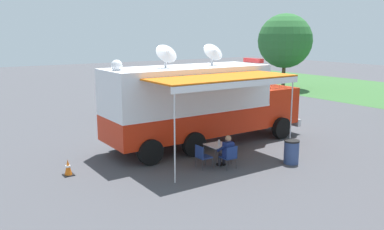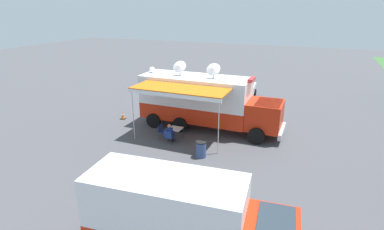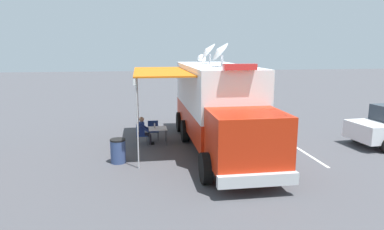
{
  "view_description": "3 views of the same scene",
  "coord_description": "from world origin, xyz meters",
  "px_view_note": "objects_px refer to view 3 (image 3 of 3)",
  "views": [
    {
      "loc": [
        14.18,
        -9.38,
        4.88
      ],
      "look_at": [
        0.8,
        -0.32,
        1.59
      ],
      "focal_mm": 37.78,
      "sensor_mm": 36.0,
      "label": 1
    },
    {
      "loc": [
        18.23,
        7.31,
        7.79
      ],
      "look_at": [
        1.24,
        0.29,
        1.27
      ],
      "focal_mm": 28.61,
      "sensor_mm": 36.0,
      "label": 2
    },
    {
      "loc": [
        3.24,
        14.56,
        4.23
      ],
      "look_at": [
        1.03,
        0.17,
        1.37
      ],
      "focal_mm": 32.11,
      "sensor_mm": 36.0,
      "label": 3
    }
  ],
  "objects_px": {
    "command_truck": "(218,103)",
    "folding_table": "(158,129)",
    "trash_bin": "(118,151)",
    "seated_responder": "(144,130)",
    "water_bottle": "(155,126)",
    "folding_chair_beside_table": "(153,129)",
    "traffic_cone": "(184,115)",
    "folding_chair_at_table": "(140,133)"
  },
  "relations": [
    {
      "from": "command_truck",
      "to": "folding_table",
      "type": "height_order",
      "value": "command_truck"
    },
    {
      "from": "trash_bin",
      "to": "folding_table",
      "type": "bearing_deg",
      "value": -124.82
    },
    {
      "from": "seated_responder",
      "to": "water_bottle",
      "type": "bearing_deg",
      "value": 177.56
    },
    {
      "from": "folding_chair_beside_table",
      "to": "seated_responder",
      "type": "relative_size",
      "value": 0.7
    },
    {
      "from": "folding_chair_beside_table",
      "to": "water_bottle",
      "type": "bearing_deg",
      "value": 92.81
    },
    {
      "from": "folding_table",
      "to": "seated_responder",
      "type": "height_order",
      "value": "seated_responder"
    },
    {
      "from": "water_bottle",
      "to": "traffic_cone",
      "type": "relative_size",
      "value": 0.39
    },
    {
      "from": "water_bottle",
      "to": "trash_bin",
      "type": "bearing_deg",
      "value": 57.84
    },
    {
      "from": "folding_table",
      "to": "traffic_cone",
      "type": "bearing_deg",
      "value": -109.66
    },
    {
      "from": "traffic_cone",
      "to": "folding_chair_beside_table",
      "type": "bearing_deg",
      "value": 64.93
    },
    {
      "from": "trash_bin",
      "to": "traffic_cone",
      "type": "distance_m",
      "value": 8.21
    },
    {
      "from": "command_truck",
      "to": "water_bottle",
      "type": "relative_size",
      "value": 42.37
    },
    {
      "from": "folding_chair_beside_table",
      "to": "command_truck",
      "type": "bearing_deg",
      "value": 144.21
    },
    {
      "from": "command_truck",
      "to": "trash_bin",
      "type": "xyz_separation_m",
      "value": [
        4.07,
        1.25,
        -1.49
      ]
    },
    {
      "from": "water_bottle",
      "to": "folding_chair_beside_table",
      "type": "xyz_separation_m",
      "value": [
        0.04,
        -0.81,
        -0.32
      ]
    },
    {
      "from": "folding_chair_at_table",
      "to": "seated_responder",
      "type": "height_order",
      "value": "seated_responder"
    },
    {
      "from": "trash_bin",
      "to": "traffic_cone",
      "type": "relative_size",
      "value": 1.57
    },
    {
      "from": "trash_bin",
      "to": "folding_chair_beside_table",
      "type": "bearing_deg",
      "value": -114.42
    },
    {
      "from": "folding_chair_at_table",
      "to": "trash_bin",
      "type": "height_order",
      "value": "trash_bin"
    },
    {
      "from": "trash_bin",
      "to": "folding_chair_at_table",
      "type": "bearing_deg",
      "value": -108.78
    },
    {
      "from": "water_bottle",
      "to": "traffic_cone",
      "type": "height_order",
      "value": "water_bottle"
    },
    {
      "from": "folding_chair_beside_table",
      "to": "folding_table",
      "type": "bearing_deg",
      "value": 101.34
    },
    {
      "from": "folding_chair_beside_table",
      "to": "traffic_cone",
      "type": "xyz_separation_m",
      "value": [
        -2.01,
        -4.29,
        -0.23
      ]
    },
    {
      "from": "folding_chair_at_table",
      "to": "seated_responder",
      "type": "bearing_deg",
      "value": 179.98
    },
    {
      "from": "seated_responder",
      "to": "command_truck",
      "type": "bearing_deg",
      "value": 160.19
    },
    {
      "from": "traffic_cone",
      "to": "folding_chair_at_table",
      "type": "bearing_deg",
      "value": 62.59
    },
    {
      "from": "water_bottle",
      "to": "folding_chair_at_table",
      "type": "xyz_separation_m",
      "value": [
        0.67,
        -0.02,
        -0.32
      ]
    },
    {
      "from": "folding_table",
      "to": "trash_bin",
      "type": "relative_size",
      "value": 0.88
    },
    {
      "from": "folding_table",
      "to": "water_bottle",
      "type": "xyz_separation_m",
      "value": [
        0.13,
        -0.04,
        0.16
      ]
    },
    {
      "from": "water_bottle",
      "to": "trash_bin",
      "type": "height_order",
      "value": "water_bottle"
    },
    {
      "from": "trash_bin",
      "to": "water_bottle",
      "type": "bearing_deg",
      "value": -122.16
    },
    {
      "from": "traffic_cone",
      "to": "folding_table",
      "type": "bearing_deg",
      "value": 70.34
    },
    {
      "from": "water_bottle",
      "to": "traffic_cone",
      "type": "distance_m",
      "value": 5.5
    },
    {
      "from": "folding_table",
      "to": "water_bottle",
      "type": "distance_m",
      "value": 0.21
    },
    {
      "from": "seated_responder",
      "to": "traffic_cone",
      "type": "relative_size",
      "value": 2.16
    },
    {
      "from": "folding_table",
      "to": "trash_bin",
      "type": "distance_m",
      "value": 2.82
    },
    {
      "from": "folding_chair_at_table",
      "to": "seated_responder",
      "type": "xyz_separation_m",
      "value": [
        -0.19,
        0.0,
        0.14
      ]
    },
    {
      "from": "traffic_cone",
      "to": "water_bottle",
      "type": "bearing_deg",
      "value": 68.92
    },
    {
      "from": "folding_table",
      "to": "trash_bin",
      "type": "height_order",
      "value": "trash_bin"
    },
    {
      "from": "command_truck",
      "to": "folding_chair_at_table",
      "type": "xyz_separation_m",
      "value": [
        3.27,
        -1.11,
        -1.43
      ]
    },
    {
      "from": "folding_chair_at_table",
      "to": "trash_bin",
      "type": "distance_m",
      "value": 2.5
    },
    {
      "from": "command_truck",
      "to": "seated_responder",
      "type": "distance_m",
      "value": 3.52
    }
  ]
}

